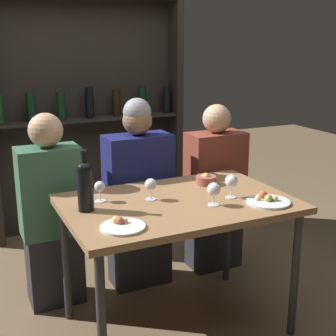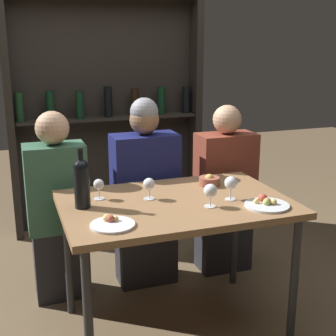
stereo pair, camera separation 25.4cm
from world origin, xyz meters
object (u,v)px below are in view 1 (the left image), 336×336
object	(u,v)px
wine_glass_2	(214,190)
wine_glass_3	(151,185)
food_plate_0	(122,226)
seated_person_center	(138,199)
wine_glass_0	(100,188)
snack_bowl	(206,180)
seated_person_left	(52,216)
wine_glass_1	(231,182)
wine_bottle	(85,184)
food_plate_1	(268,200)
seated_person_right	(215,193)

from	to	relation	value
wine_glass_2	wine_glass_3	world-z (taller)	wine_glass_2
food_plate_0	seated_person_center	xyz separation A→B (m)	(0.39, 0.79, -0.18)
wine_glass_0	wine_glass_2	world-z (taller)	wine_glass_2
wine_glass_0	snack_bowl	bearing A→B (deg)	2.75
wine_glass_0	seated_person_left	bearing A→B (deg)	114.64
wine_glass_1	wine_bottle	bearing A→B (deg)	169.83
wine_glass_1	seated_person_left	size ratio (longest dim) A/B	0.11
food_plate_1	seated_person_left	world-z (taller)	seated_person_left
food_plate_0	seated_person_center	bearing A→B (deg)	63.65
seated_person_left	snack_bowl	bearing A→B (deg)	-23.78
seated_person_left	seated_person_right	distance (m)	1.13
wine_glass_2	snack_bowl	bearing A→B (deg)	66.51
wine_glass_1	seated_person_left	xyz separation A→B (m)	(-0.85, 0.64, -0.28)
wine_glass_1	seated_person_right	world-z (taller)	seated_person_right
wine_glass_1	food_plate_1	distance (m)	0.21
wine_glass_0	wine_glass_2	size ratio (longest dim) A/B	0.92
wine_glass_0	seated_person_right	bearing A→B (deg)	23.06
wine_glass_0	wine_glass_2	bearing A→B (deg)	-30.69
wine_glass_0	snack_bowl	xyz separation A→B (m)	(0.66, 0.03, -0.05)
seated_person_center	seated_person_right	size ratio (longest dim) A/B	1.06
wine_glass_3	seated_person_left	size ratio (longest dim) A/B	0.10
wine_glass_3	seated_person_right	xyz separation A→B (m)	(0.69, 0.49, -0.29)
seated_person_left	wine_glass_2	bearing A→B (deg)	-45.40
wine_glass_2	wine_glass_1	bearing A→B (deg)	23.88
seated_person_left	seated_person_right	size ratio (longest dim) A/B	1.01
wine_glass_1	wine_glass_2	bearing A→B (deg)	-156.12
wine_glass_0	wine_glass_3	world-z (taller)	wine_glass_3
wine_bottle	food_plate_0	bearing A→B (deg)	-73.16
food_plate_1	food_plate_0	bearing A→B (deg)	179.76
food_plate_1	wine_glass_3	bearing A→B (deg)	150.43
wine_bottle	seated_person_left	bearing A→B (deg)	99.14
seated_person_center	wine_glass_1	bearing A→B (deg)	-65.93
wine_glass_0	seated_person_right	distance (m)	1.07
wine_bottle	wine_glass_0	xyz separation A→B (m)	(0.10, 0.10, -0.06)
wine_glass_1	wine_glass_3	distance (m)	0.43
wine_bottle	seated_person_center	distance (m)	0.76
wine_glass_1	wine_glass_0	bearing A→B (deg)	160.15
wine_glass_2	seated_person_left	bearing A→B (deg)	134.60
wine_glass_0	seated_person_left	xyz separation A→B (m)	(-0.18, 0.40, -0.27)
snack_bowl	seated_person_left	xyz separation A→B (m)	(-0.84, 0.37, -0.22)
snack_bowl	seated_person_center	xyz separation A→B (m)	(-0.28, 0.37, -0.20)
wine_glass_3	seated_person_right	size ratio (longest dim) A/B	0.10
wine_glass_2	seated_person_center	size ratio (longest dim) A/B	0.10
wine_glass_3	seated_person_center	bearing A→B (deg)	76.20
food_plate_0	seated_person_left	size ratio (longest dim) A/B	0.18
wine_glass_1	seated_person_center	size ratio (longest dim) A/B	0.10
wine_glass_2	food_plate_1	xyz separation A→B (m)	(0.28, -0.09, -0.07)
food_plate_0	food_plate_1	world-z (taller)	food_plate_1
food_plate_1	seated_person_left	xyz separation A→B (m)	(-0.97, 0.79, -0.21)
wine_bottle	snack_bowl	xyz separation A→B (m)	(0.76, 0.13, -0.11)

